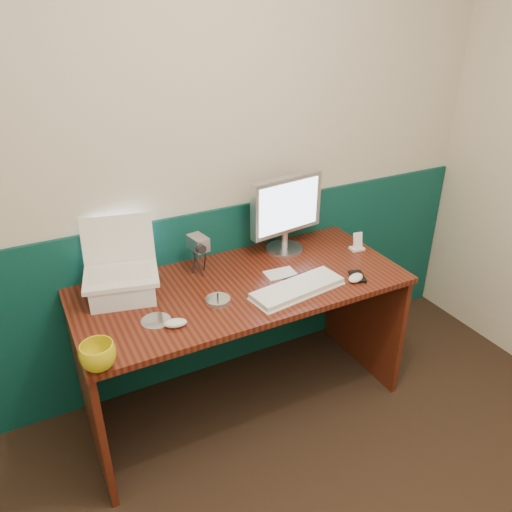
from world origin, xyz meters
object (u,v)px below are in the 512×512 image
laptop (118,251)px  mug (98,356)px  desk (243,346)px  monitor (285,214)px  camcorder (199,257)px  keyboard (297,289)px

laptop → mug: laptop is taller
laptop → desk: bearing=-1.8°
desk → monitor: size_ratio=3.75×
camcorder → laptop: bearing=177.2°
mug → monitor: bearing=25.5°
mug → camcorder: bearing=39.9°
desk → monitor: (0.36, 0.21, 0.59)m
monitor → laptop: bearing=176.6°
desk → camcorder: size_ratio=8.63×
laptop → camcorder: laptop is taller
keyboard → camcorder: size_ratio=2.46×
camcorder → monitor: bearing=-6.9°
keyboard → camcorder: camcorder is taller
desk → keyboard: (0.20, -0.19, 0.39)m
keyboard → mug: mug is taller
desk → laptop: bearing=165.0°
monitor → keyboard: size_ratio=0.93×
desk → camcorder: camcorder is taller
keyboard → desk: bearing=129.4°
mug → keyboard: bearing=7.5°
desk → laptop: laptop is taller
laptop → monitor: monitor is taller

